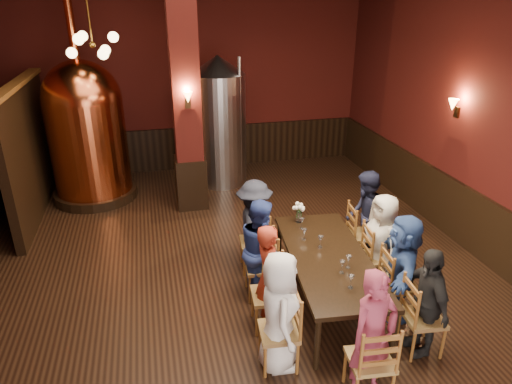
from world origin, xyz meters
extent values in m
plane|color=black|center=(0.00, 0.00, 0.00)|extent=(10.00, 10.00, 0.00)
cube|color=#41100E|center=(0.00, 5.00, 2.25)|extent=(8.00, 0.02, 4.50)
cube|color=#41100E|center=(4.00, 0.00, 2.25)|extent=(0.02, 10.00, 4.50)
cube|color=black|center=(3.96, 0.00, 0.50)|extent=(0.08, 9.90, 1.00)
cube|color=black|center=(0.00, 4.96, 0.50)|extent=(7.90, 0.08, 1.00)
cube|color=#41100E|center=(-0.30, 2.80, 2.25)|extent=(0.58, 0.58, 4.50)
cube|color=black|center=(-3.20, 3.20, 1.20)|extent=(0.22, 3.50, 2.40)
cube|color=black|center=(1.13, -0.80, 0.72)|extent=(1.23, 2.49, 0.06)
cylinder|color=black|center=(0.57, -1.89, 0.34)|extent=(0.07, 0.07, 0.69)
cylinder|color=black|center=(1.45, -1.98, 0.34)|extent=(0.07, 0.07, 0.69)
cylinder|color=black|center=(0.80, 0.38, 0.34)|extent=(0.07, 0.07, 0.69)
cylinder|color=black|center=(1.68, 0.29, 0.34)|extent=(0.07, 0.07, 0.69)
imported|color=white|center=(0.18, -1.71, 0.72)|extent=(0.54, 0.75, 1.44)
imported|color=#9C2C1A|center=(0.25, -1.04, 0.71)|extent=(0.34, 0.52, 1.43)
imported|color=navy|center=(0.31, -0.39, 0.73)|extent=(0.38, 0.72, 1.45)
imported|color=#1D202B|center=(0.38, 0.28, 0.72)|extent=(0.70, 1.02, 1.44)
imported|color=black|center=(1.87, -1.88, 0.68)|extent=(0.37, 0.82, 1.37)
imported|color=#2D4A89|center=(1.94, -1.21, 0.72)|extent=(0.89, 1.40, 1.44)
imported|color=beige|center=(2.00, -0.55, 0.71)|extent=(0.53, 0.74, 1.42)
imported|color=#1C1F38|center=(2.07, 0.11, 0.75)|extent=(0.64, 0.81, 1.49)
imported|color=#903047|center=(0.97, -2.34, 0.75)|extent=(0.62, 0.48, 1.50)
cylinder|color=black|center=(-2.20, 3.67, 0.09)|extent=(1.67, 1.67, 0.19)
cylinder|color=#D96032|center=(-2.20, 3.67, 1.11)|extent=(1.85, 1.85, 1.85)
sphere|color=#D96032|center=(-2.20, 3.67, 2.04)|extent=(1.48, 1.48, 1.48)
cylinder|color=#D96032|center=(-2.20, 3.67, 3.34)|extent=(0.15, 0.15, 1.21)
cylinder|color=#B2B2B7|center=(0.47, 3.93, 1.19)|extent=(1.38, 1.38, 2.38)
cone|color=#B2B2B7|center=(0.47, 3.93, 2.57)|extent=(1.14, 1.14, 0.38)
cylinder|color=#B2B2B7|center=(0.85, 3.55, 1.43)|extent=(0.08, 0.08, 2.66)
cylinder|color=white|center=(1.05, 0.21, 0.83)|extent=(0.09, 0.09, 0.17)
camera|label=1|loc=(-1.01, -5.55, 3.89)|focal=32.00mm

